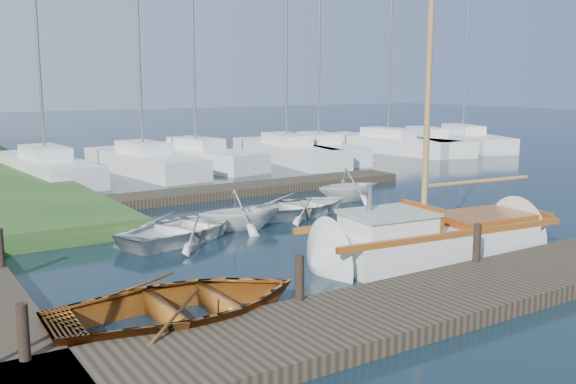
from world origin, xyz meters
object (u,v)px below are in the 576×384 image
marina_boat_1 (143,160)px  marina_boat_6 (426,141)px  tender_b (240,208)px  marina_boat_2 (196,155)px  sailboat (435,242)px  tender_a (185,224)px  tender_d (350,183)px  tender_c (301,203)px  marina_boat_0 (46,166)px  marina_boat_4 (319,149)px  mooring_post_2 (477,243)px  mooring_post_4 (0,248)px  mooring_post_1 (300,278)px  marina_boat_7 (463,138)px  marina_boat_3 (287,150)px  mooring_post_0 (23,332)px  marina_boat_5 (388,142)px  dinghy (182,299)px

marina_boat_1 → marina_boat_6: 17.39m
tender_b → marina_boat_2: size_ratio=0.21×
sailboat → tender_a: (-4.27, 4.69, 0.05)m
tender_d → tender_a: bearing=111.9°
tender_d → tender_c: bearing=117.2°
marina_boat_0 → marina_boat_6: marina_boat_0 is taller
marina_boat_1 → marina_boat_4: size_ratio=1.19×
tender_d → mooring_post_2: bearing=165.4°
mooring_post_4 → marina_boat_4: (17.71, 13.57, -0.14)m
mooring_post_1 → marina_boat_7: (24.93, 18.80, -0.13)m
marina_boat_3 → mooring_post_4: bearing=137.4°
sailboat → marina_boat_7: bearing=46.6°
tender_c → marina_boat_6: marina_boat_6 is taller
tender_d → marina_boat_4: bearing=-24.4°
mooring_post_0 → marina_boat_5: 30.55m
mooring_post_0 → marina_boat_1: (8.61, 18.65, -0.13)m
mooring_post_2 → marina_boat_3: size_ratio=0.07×
mooring_post_2 → marina_boat_5: marina_boat_5 is taller
sailboat → marina_boat_7: 26.46m
mooring_post_2 → marina_boat_4: size_ratio=0.08×
mooring_post_0 → tender_b: bearing=43.3°
marina_boat_6 → marina_boat_7: (3.44, 0.28, 0.00)m
marina_boat_6 → dinghy: bearing=147.3°
dinghy → marina_boat_0: (1.86, 18.25, 0.12)m
tender_b → marina_boat_1: (1.75, 12.19, -0.03)m
mooring_post_0 → tender_d: tender_d is taller
marina_boat_0 → dinghy: bearing=169.9°
marina_boat_4 → tender_a: bearing=144.3°
dinghy → tender_d: (9.49, 7.50, 0.18)m
tender_a → marina_boat_0: marina_boat_0 is taller
tender_b → marina_boat_0: marina_boat_0 is taller
marina_boat_4 → tender_b: bearing=147.9°
mooring_post_4 → marina_boat_0: size_ratio=0.07×
marina_boat_4 → tender_d: bearing=160.5°
mooring_post_1 → marina_boat_0: marina_boat_0 is taller
tender_c → tender_b: bearing=101.3°
marina_boat_4 → marina_boat_5: size_ratio=0.91×
marina_boat_0 → marina_boat_4: marina_boat_0 is taller
tender_b → mooring_post_2: bearing=-149.1°
tender_a → marina_boat_7: bearing=-83.7°
tender_d → marina_boat_6: size_ratio=0.23×
mooring_post_0 → tender_a: (5.11, 6.24, -0.31)m
tender_c → tender_d: bearing=-73.5°
tender_d → marina_boat_7: marina_boat_7 is taller
mooring_post_0 → sailboat: size_ratio=0.08×
mooring_post_0 → marina_boat_6: size_ratio=0.08×
mooring_post_0 → tender_a: bearing=50.7°
marina_boat_1 → marina_boat_7: size_ratio=1.02×
marina_boat_5 → marina_boat_7: 5.77m
mooring_post_0 → marina_boat_6: bearing=35.5°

